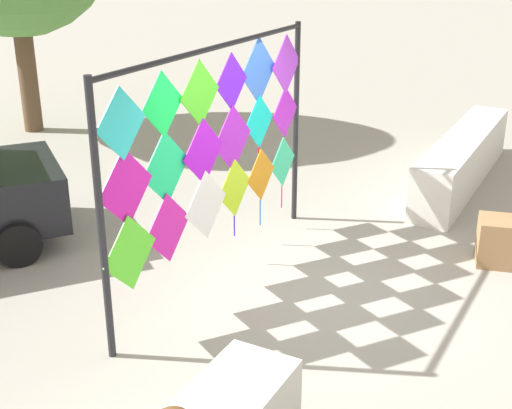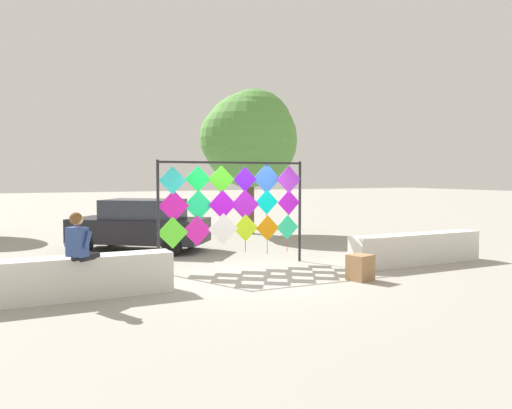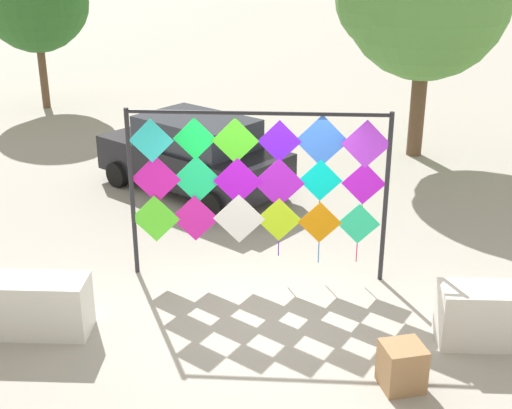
# 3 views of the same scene
# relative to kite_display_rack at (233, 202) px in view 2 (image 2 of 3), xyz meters

# --- Properties ---
(ground) EXTENTS (120.00, 120.00, 0.00)m
(ground) POSITION_rel_kite_display_rack_xyz_m (0.14, -1.26, -1.61)
(ground) COLOR #9E998E
(plaza_ledge_left) EXTENTS (3.89, 0.58, 0.78)m
(plaza_ledge_left) POSITION_rel_kite_display_rack_xyz_m (-4.09, -1.72, -1.22)
(plaza_ledge_left) COLOR silver
(plaza_ledge_left) RESTS_ON ground
(plaza_ledge_right) EXTENTS (3.89, 0.58, 0.78)m
(plaza_ledge_right) POSITION_rel_kite_display_rack_xyz_m (4.37, -1.72, -1.22)
(plaza_ledge_right) COLOR silver
(plaza_ledge_right) RESTS_ON ground
(kite_display_rack) EXTENTS (3.85, 0.15, 2.63)m
(kite_display_rack) POSITION_rel_kite_display_rack_xyz_m (0.00, 0.00, 0.00)
(kite_display_rack) COLOR #232328
(kite_display_rack) RESTS_ON ground
(seated_vendor) EXTENTS (0.77, 0.74, 1.63)m
(seated_vendor) POSITION_rel_kite_display_rack_xyz_m (-3.83, -2.05, -0.64)
(seated_vendor) COLOR black
(seated_vendor) RESTS_ON ground
(parked_car) EXTENTS (4.20, 3.79, 1.55)m
(parked_car) POSITION_rel_kite_display_rack_xyz_m (-1.41, 3.69, -0.82)
(parked_car) COLOR black
(parked_car) RESTS_ON ground
(cardboard_box_large) EXTENTS (0.57, 0.55, 0.56)m
(cardboard_box_large) POSITION_rel_kite_display_rack_xyz_m (1.82, -2.72, -1.33)
(cardboard_box_large) COLOR #9E754C
(cardboard_box_large) RESTS_ON ground
(tree_broadleaf) EXTENTS (3.88, 3.68, 5.57)m
(tree_broadleaf) POSITION_rel_kite_display_rack_xyz_m (3.40, 6.26, 2.15)
(tree_broadleaf) COLOR brown
(tree_broadleaf) RESTS_ON ground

